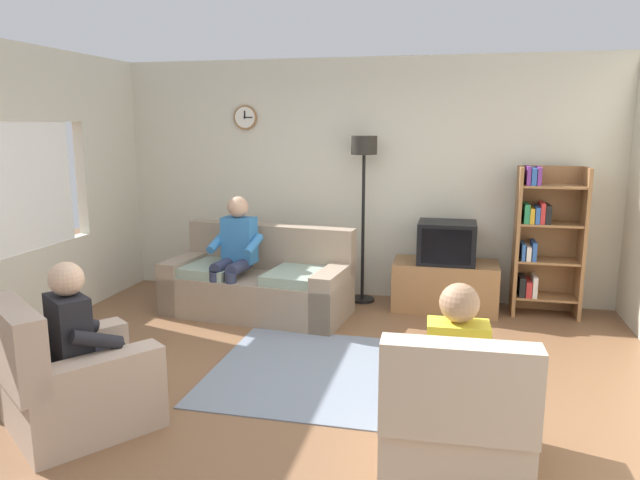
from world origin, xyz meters
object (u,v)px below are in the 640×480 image
object	(u,v)px
person_in_left_armchair	(85,336)
armchair_near_bookshelf	(454,424)
person_on_couch	(235,250)
armchair_near_window	(75,385)
couch	(259,284)
bookshelf	(543,239)
floor_lamp	(364,173)
tv	(447,242)
person_in_right_armchair	(456,366)
tv_stand	(445,286)

from	to	relation	value
person_in_left_armchair	armchair_near_bookshelf	bearing A→B (deg)	-0.87
person_on_couch	armchair_near_window	bearing A→B (deg)	-94.27
person_on_couch	couch	bearing A→B (deg)	26.69
person_on_couch	person_in_left_armchair	bearing A→B (deg)	-93.13
person_in_left_armchair	bookshelf	bearing A→B (deg)	44.08
bookshelf	armchair_near_bookshelf	bearing A→B (deg)	-105.19
person_in_left_armchair	armchair_near_window	bearing A→B (deg)	-126.45
couch	person_in_left_armchair	distance (m)	2.53
couch	floor_lamp	distance (m)	1.66
bookshelf	person_in_left_armchair	size ratio (longest dim) A/B	1.39
tv	floor_lamp	size ratio (longest dim) A/B	0.32
person_on_couch	person_in_right_armchair	world-z (taller)	person_on_couch
tv_stand	armchair_near_window	world-z (taller)	armchair_near_window
floor_lamp	bookshelf	bearing A→B (deg)	-0.79
armchair_near_bookshelf	armchair_near_window	bearing A→B (deg)	-179.16
tv	armchair_near_bookshelf	bearing A→B (deg)	-87.85
armchair_near_bookshelf	person_on_couch	world-z (taller)	person_on_couch
floor_lamp	armchair_near_window	xyz separation A→B (m)	(-1.40, -3.24, -1.16)
tv	tv_stand	bearing A→B (deg)	90.00
bookshelf	armchair_near_window	world-z (taller)	bookshelf
floor_lamp	armchair_near_window	bearing A→B (deg)	-113.39
person_in_right_armchair	armchair_near_window	bearing A→B (deg)	-177.05
floor_lamp	person_on_couch	xyz separation A→B (m)	(-1.22, -0.78, -0.75)
floor_lamp	armchair_near_bookshelf	bearing A→B (deg)	-72.12
tv_stand	person_in_left_armchair	xyz separation A→B (m)	(-2.26, -3.06, 0.34)
armchair_near_window	floor_lamp	bearing A→B (deg)	66.61
floor_lamp	couch	bearing A→B (deg)	-146.11
armchair_near_bookshelf	floor_lamp	bearing A→B (deg)	107.88
person_on_couch	person_in_right_armchair	xyz separation A→B (m)	(2.24, -2.33, -0.09)
tv	floor_lamp	bearing A→B (deg)	172.33
couch	tv	xyz separation A→B (m)	(1.91, 0.55, 0.43)
person_in_left_armchair	person_in_right_armchair	size ratio (longest dim) A/B	1.00
floor_lamp	person_in_right_armchair	bearing A→B (deg)	-71.70
couch	tv	world-z (taller)	tv
person_in_left_armchair	tv	bearing A→B (deg)	53.34
couch	armchair_near_bookshelf	size ratio (longest dim) A/B	2.18
floor_lamp	armchair_near_bookshelf	world-z (taller)	floor_lamp
bookshelf	person_on_couch	bearing A→B (deg)	-166.37
tv_stand	person_in_left_armchair	world-z (taller)	person_in_left_armchair
bookshelf	armchair_near_bookshelf	size ratio (longest dim) A/B	1.71
tv_stand	floor_lamp	size ratio (longest dim) A/B	0.59
person_in_left_armchair	person_in_right_armchair	distance (m)	2.38
person_on_couch	floor_lamp	bearing A→B (deg)	32.68
tv	armchair_near_window	xyz separation A→B (m)	(-2.32, -3.11, -0.45)
person_on_couch	person_in_right_armchair	bearing A→B (deg)	-46.07
armchair_near_bookshelf	person_on_couch	xyz separation A→B (m)	(-2.25, 2.42, 0.41)
person_in_left_armchair	person_in_right_armchair	bearing A→B (deg)	1.28
bookshelf	armchair_near_window	distance (m)	4.63
bookshelf	person_on_couch	size ratio (longest dim) A/B	1.26
tv_stand	bookshelf	bearing A→B (deg)	4.27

